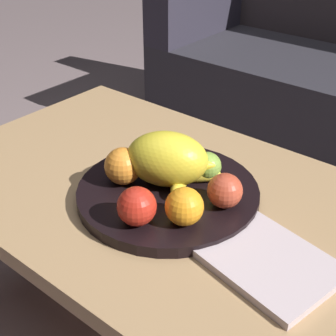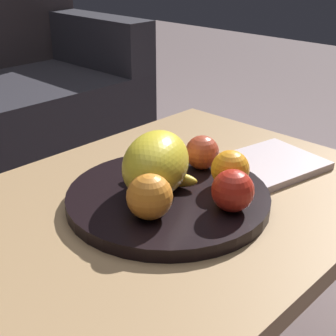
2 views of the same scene
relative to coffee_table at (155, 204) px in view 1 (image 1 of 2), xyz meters
The scene contains 11 objects.
ground_plane 0.40m from the coffee_table, ahead, with size 8.00×8.00×0.00m, color slate.
coffee_table is the anchor object (origin of this frame).
fruit_bowl 0.08m from the coffee_table, 17.04° to the right, with size 0.39×0.39×0.03m, color black.
melon_large_front 0.14m from the coffee_table, ahead, with size 0.17×0.12×0.12m, color yellow.
orange_front 0.21m from the coffee_table, 30.09° to the right, with size 0.07×0.07×0.07m, color orange.
orange_left 0.13m from the coffee_table, 122.87° to the right, with size 0.08×0.08×0.08m, color orange.
apple_front 0.20m from the coffee_table, 60.57° to the right, with size 0.08×0.08×0.08m, color red.
apple_left 0.15m from the coffee_table, 36.36° to the left, with size 0.06×0.06×0.06m, color #7FA53D.
apple_right 0.21m from the coffee_table, ahead, with size 0.07×0.07×0.07m, color #B5422A.
banana_bunch 0.12m from the coffee_table, 19.15° to the left, with size 0.15×0.15×0.06m.
magazine 0.32m from the coffee_table, 11.15° to the right, with size 0.25×0.18×0.02m, color beige.
Camera 1 is at (0.59, -0.67, 1.05)m, focal length 51.73 mm.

